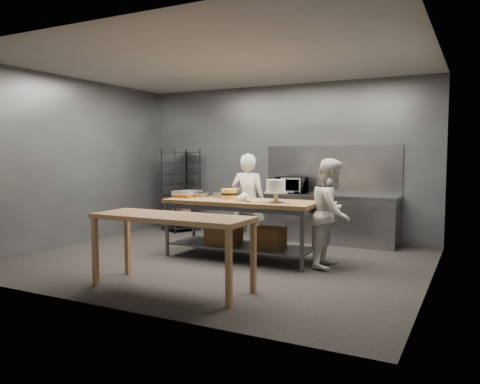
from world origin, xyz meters
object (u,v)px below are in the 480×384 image
at_px(near_counter, 172,222).
at_px(chef_right, 331,213).
at_px(speed_rack, 181,191).
at_px(frosted_cake_stand, 276,188).
at_px(chef_behind, 248,202).
at_px(layer_cake, 229,194).
at_px(work_table, 242,222).
at_px(microwave, 292,185).

xyz_separation_m(near_counter, chef_right, (1.39, 1.98, -0.03)).
xyz_separation_m(speed_rack, frosted_cake_stand, (3.02, -1.95, 0.29)).
height_order(chef_behind, frosted_cake_stand, chef_behind).
height_order(speed_rack, layer_cake, speed_rack).
xyz_separation_m(work_table, chef_behind, (-0.23, 0.69, 0.25)).
bearing_deg(near_counter, speed_rack, 122.99).
xyz_separation_m(near_counter, frosted_cake_stand, (0.62, 1.74, 0.33)).
distance_m(work_table, microwave, 1.97).
xyz_separation_m(microwave, frosted_cake_stand, (0.54, -2.03, 0.09)).
xyz_separation_m(speed_rack, chef_behind, (2.16, -1.14, -0.03)).
xyz_separation_m(work_table, chef_right, (1.39, 0.12, 0.21)).
relative_size(near_counter, chef_right, 1.27).
height_order(frosted_cake_stand, layer_cake, frosted_cake_stand).
relative_size(work_table, chef_right, 1.53).
distance_m(frosted_cake_stand, layer_cake, 0.93).
xyz_separation_m(microwave, layer_cake, (-0.36, -1.82, -0.05)).
bearing_deg(near_counter, frosted_cake_stand, 70.25).
xyz_separation_m(near_counter, layer_cake, (-0.27, 1.95, 0.19)).
bearing_deg(speed_rack, work_table, -37.34).
relative_size(speed_rack, chef_behind, 1.06).
xyz_separation_m(frosted_cake_stand, layer_cake, (-0.89, 0.21, -0.14)).
distance_m(work_table, chef_behind, 0.77).
xyz_separation_m(work_table, speed_rack, (-2.40, 1.83, 0.28)).
relative_size(near_counter, frosted_cake_stand, 5.88).
bearing_deg(near_counter, chef_right, 54.86).
bearing_deg(chef_behind, speed_rack, -35.06).
relative_size(chef_behind, microwave, 3.04).
relative_size(work_table, microwave, 4.43).
distance_m(speed_rack, microwave, 2.50).
xyz_separation_m(work_table, near_counter, (0.00, -1.87, 0.24)).
relative_size(near_counter, layer_cake, 7.87).
bearing_deg(work_table, frosted_cake_stand, -11.32).
xyz_separation_m(speed_rack, layer_cake, (2.13, -1.74, 0.14)).
relative_size(speed_rack, chef_right, 1.11).
bearing_deg(speed_rack, frosted_cake_stand, -32.88).
bearing_deg(frosted_cake_stand, microwave, 104.73).
distance_m(chef_behind, layer_cake, 0.63).
bearing_deg(frosted_cake_stand, chef_behind, 136.37).
bearing_deg(chef_right, near_counter, 143.82).
bearing_deg(layer_cake, speed_rack, 140.71).
xyz_separation_m(near_counter, speed_rack, (-2.40, 3.70, 0.04)).
bearing_deg(layer_cake, near_counter, -82.13).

